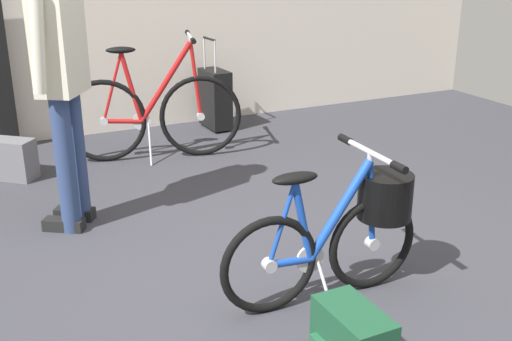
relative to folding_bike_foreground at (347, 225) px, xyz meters
The scene contains 6 objects.
ground_plane 0.55m from the folding_bike_foreground, 160.57° to the left, with size 8.07×8.07×0.00m, color #38383F.
folding_bike_foreground is the anchor object (origin of this frame).
display_bike_left 2.38m from the folding_bike_foreground, 95.46° to the left, with size 1.36×0.53×0.97m.
visitor_near_wall 1.81m from the folding_bike_foreground, 126.87° to the left, with size 0.38×0.45×1.68m.
rolling_suitcase 2.99m from the folding_bike_foreground, 79.75° to the left, with size 0.20×0.37×0.83m.
backpack_on_floor 2.71m from the folding_bike_foreground, 118.30° to the left, with size 0.36×0.34×0.29m.
Camera 1 is at (-1.15, -2.35, 1.61)m, focal length 43.81 mm.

